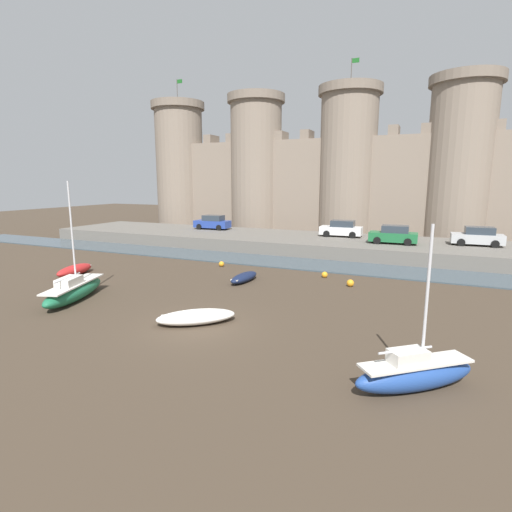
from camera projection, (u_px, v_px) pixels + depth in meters
ground_plane at (196, 326)px, 18.74m from camera, size 160.00×160.00×0.00m
water_channel at (299, 263)px, 32.83m from camera, size 80.00×4.50×0.10m
quay_road at (321, 244)px, 39.24m from camera, size 60.07×10.00×1.25m
castle at (347, 170)px, 47.96m from camera, size 55.48×7.41×20.60m
rowboat_foreground_centre at (196, 317)px, 19.10m from camera, size 3.86×3.56×0.63m
rowboat_near_channel_right at (244, 277)px, 26.98m from camera, size 1.19×3.14×0.61m
sailboat_midflat_centre at (74, 290)px, 22.74m from camera, size 2.96×5.71×6.73m
sailboat_near_channel_left at (415, 373)px, 12.94m from camera, size 3.99×3.57×5.43m
rowboat_foreground_left at (75, 270)px, 28.93m from camera, size 1.46×3.47×0.75m
mooring_buoy_near_channel at (350, 283)px, 25.78m from camera, size 0.47×0.47×0.47m
mooring_buoy_near_shore at (325, 275)px, 28.18m from camera, size 0.43×0.43×0.43m
mooring_buoy_mid_mud at (221, 264)px, 31.84m from camera, size 0.42×0.42×0.42m
car_quay_centre_west at (478, 237)px, 34.30m from camera, size 4.16×1.99×1.62m
car_quay_centre_east at (341, 229)px, 39.91m from camera, size 4.16×1.99×1.62m
car_quay_east at (213, 222)px, 46.05m from camera, size 4.16×1.99×1.62m
car_quay_west at (394, 235)px, 35.39m from camera, size 4.16×1.99×1.62m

